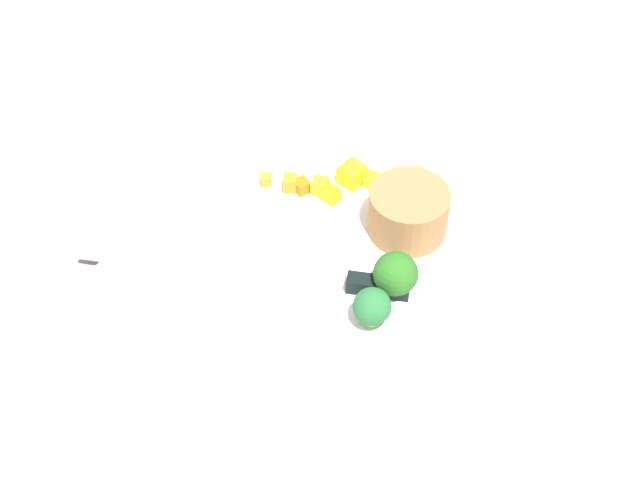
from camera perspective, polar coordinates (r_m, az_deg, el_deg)
ground_plane at (r=0.87m, az=0.00°, el=-0.97°), size 4.00×4.00×0.00m
cutting_board at (r=0.87m, az=0.00°, el=-0.71°), size 0.41×0.34×0.01m
prep_bowl at (r=0.86m, az=5.76°, el=1.82°), size 0.08×0.08×0.05m
chef_knife at (r=0.83m, az=-2.15°, el=-2.32°), size 0.14×0.31×0.02m
carrot_dice_0 at (r=0.91m, az=-1.96°, el=3.72°), size 0.02×0.02×0.02m
carrot_dice_1 at (r=0.91m, az=-1.21°, el=3.52°), size 0.02×0.02×0.01m
carrot_dice_2 at (r=0.92m, az=-3.52°, el=3.93°), size 0.02×0.02×0.01m
pepper_dice_0 at (r=0.92m, az=2.10°, el=4.25°), size 0.03×0.03×0.02m
pepper_dice_1 at (r=0.91m, az=0.01°, el=3.50°), size 0.02×0.02×0.02m
pepper_dice_2 at (r=0.90m, az=0.68°, el=2.99°), size 0.02×0.02×0.01m
pepper_dice_3 at (r=0.92m, az=3.74°, el=3.75°), size 0.02×0.02×0.01m
pepper_dice_4 at (r=0.92m, az=6.33°, el=3.88°), size 0.03×0.03×0.02m
broccoli_floret_0 at (r=0.81m, az=4.94°, el=-2.23°), size 0.04×0.04×0.05m
broccoli_floret_1 at (r=0.78m, az=3.40°, el=-4.37°), size 0.04×0.04×0.04m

